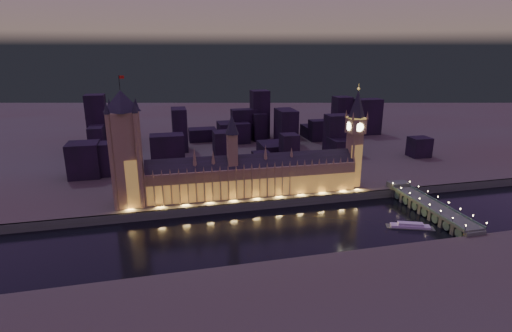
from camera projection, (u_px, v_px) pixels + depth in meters
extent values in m
plane|color=black|center=(266.00, 229.00, 331.09)|extent=(2000.00, 2000.00, 0.00)
cube|color=#503E32|center=(200.00, 118.00, 813.74)|extent=(2000.00, 960.00, 8.00)
cube|color=#44553F|center=(254.00, 206.00, 368.08)|extent=(2000.00, 2.50, 8.00)
cube|color=#937050|center=(253.00, 180.00, 383.29)|extent=(200.37, 24.13, 28.00)
cube|color=gold|center=(256.00, 188.00, 375.20)|extent=(200.00, 0.50, 18.00)
cube|color=black|center=(253.00, 163.00, 378.36)|extent=(200.29, 20.40, 16.26)
cube|color=#937050|center=(232.00, 151.00, 370.11)|extent=(9.00, 9.00, 32.00)
cone|color=#23232E|center=(232.00, 124.00, 362.86)|extent=(13.00, 13.00, 18.00)
cube|color=#937050|center=(146.00, 192.00, 351.01)|extent=(1.20, 1.20, 28.00)
cone|color=#937050|center=(144.00, 174.00, 346.64)|extent=(2.00, 2.00, 6.00)
cube|color=#937050|center=(154.00, 192.00, 352.67)|extent=(1.20, 1.20, 28.00)
cone|color=#937050|center=(153.00, 173.00, 348.30)|extent=(2.00, 2.00, 6.00)
cube|color=#937050|center=(163.00, 191.00, 354.33)|extent=(1.20, 1.20, 28.00)
cone|color=#937050|center=(161.00, 173.00, 349.96)|extent=(2.00, 2.00, 6.00)
cube|color=#937050|center=(171.00, 190.00, 355.99)|extent=(1.20, 1.20, 28.00)
cone|color=#937050|center=(170.00, 172.00, 351.62)|extent=(2.00, 2.00, 6.00)
cube|color=#937050|center=(180.00, 190.00, 357.65)|extent=(1.20, 1.20, 28.00)
cone|color=#937050|center=(179.00, 171.00, 353.28)|extent=(2.00, 2.00, 6.00)
cube|color=#937050|center=(188.00, 189.00, 359.31)|extent=(1.20, 1.20, 28.00)
cone|color=#937050|center=(187.00, 171.00, 354.94)|extent=(2.00, 2.00, 6.00)
cube|color=#937050|center=(196.00, 188.00, 360.97)|extent=(1.20, 1.20, 28.00)
cone|color=#937050|center=(195.00, 170.00, 356.60)|extent=(2.00, 2.00, 6.00)
cube|color=#937050|center=(204.00, 188.00, 362.63)|extent=(1.20, 1.20, 28.00)
cone|color=#937050|center=(204.00, 170.00, 358.26)|extent=(2.00, 2.00, 6.00)
cube|color=#937050|center=(213.00, 187.00, 364.29)|extent=(1.20, 1.20, 28.00)
cone|color=#937050|center=(212.00, 169.00, 359.92)|extent=(2.00, 2.00, 6.00)
cube|color=#937050|center=(221.00, 186.00, 365.95)|extent=(1.20, 1.20, 28.00)
cone|color=#937050|center=(220.00, 168.00, 361.58)|extent=(2.00, 2.00, 6.00)
cube|color=#937050|center=(229.00, 186.00, 367.62)|extent=(1.20, 1.20, 28.00)
cone|color=#937050|center=(228.00, 168.00, 363.24)|extent=(2.00, 2.00, 6.00)
cube|color=#937050|center=(236.00, 185.00, 369.28)|extent=(1.20, 1.20, 28.00)
cone|color=#937050|center=(236.00, 167.00, 364.91)|extent=(2.00, 2.00, 6.00)
cube|color=#937050|center=(244.00, 184.00, 370.94)|extent=(1.20, 1.20, 28.00)
cone|color=#937050|center=(244.00, 167.00, 366.57)|extent=(2.00, 2.00, 6.00)
cube|color=#937050|center=(252.00, 184.00, 372.60)|extent=(1.20, 1.20, 28.00)
cone|color=#937050|center=(252.00, 166.00, 368.23)|extent=(2.00, 2.00, 6.00)
cube|color=#937050|center=(260.00, 183.00, 374.26)|extent=(1.20, 1.20, 28.00)
cone|color=#937050|center=(260.00, 166.00, 369.89)|extent=(2.00, 2.00, 6.00)
cube|color=#937050|center=(267.00, 183.00, 375.92)|extent=(1.20, 1.20, 28.00)
cone|color=#937050|center=(267.00, 165.00, 371.55)|extent=(2.00, 2.00, 6.00)
cube|color=#937050|center=(275.00, 182.00, 377.58)|extent=(1.20, 1.20, 28.00)
cone|color=#937050|center=(275.00, 165.00, 373.21)|extent=(2.00, 2.00, 6.00)
cube|color=#937050|center=(282.00, 181.00, 379.24)|extent=(1.20, 1.20, 28.00)
cone|color=#937050|center=(282.00, 164.00, 374.87)|extent=(2.00, 2.00, 6.00)
cube|color=#937050|center=(290.00, 181.00, 380.90)|extent=(1.20, 1.20, 28.00)
cone|color=#937050|center=(290.00, 164.00, 376.53)|extent=(2.00, 2.00, 6.00)
cube|color=#937050|center=(297.00, 180.00, 382.56)|extent=(1.20, 1.20, 28.00)
cone|color=#937050|center=(297.00, 163.00, 378.19)|extent=(2.00, 2.00, 6.00)
cube|color=#937050|center=(304.00, 180.00, 384.22)|extent=(1.20, 1.20, 28.00)
cone|color=#937050|center=(305.00, 163.00, 379.85)|extent=(2.00, 2.00, 6.00)
cube|color=#937050|center=(312.00, 179.00, 385.88)|extent=(1.20, 1.20, 28.00)
cone|color=#937050|center=(312.00, 162.00, 381.51)|extent=(2.00, 2.00, 6.00)
cube|color=#937050|center=(319.00, 178.00, 387.55)|extent=(1.20, 1.20, 28.00)
cone|color=#937050|center=(319.00, 162.00, 383.17)|extent=(2.00, 2.00, 6.00)
cube|color=#937050|center=(326.00, 178.00, 389.21)|extent=(1.20, 1.20, 28.00)
cone|color=#937050|center=(326.00, 161.00, 384.84)|extent=(2.00, 2.00, 6.00)
cube|color=#937050|center=(333.00, 177.00, 390.87)|extent=(1.20, 1.20, 28.00)
cone|color=#937050|center=(334.00, 161.00, 386.50)|extent=(2.00, 2.00, 6.00)
cube|color=#937050|center=(340.00, 177.00, 392.53)|extent=(1.20, 1.20, 28.00)
cone|color=#937050|center=(341.00, 160.00, 388.16)|extent=(2.00, 2.00, 6.00)
cube|color=#937050|center=(347.00, 176.00, 394.19)|extent=(1.20, 1.20, 28.00)
cone|color=#937050|center=(348.00, 160.00, 389.82)|extent=(2.00, 2.00, 6.00)
cube|color=#937050|center=(354.00, 176.00, 395.85)|extent=(1.20, 1.20, 28.00)
cone|color=#937050|center=(355.00, 159.00, 391.48)|extent=(2.00, 2.00, 6.00)
cone|color=#937050|center=(194.00, 156.00, 363.13)|extent=(4.40, 4.40, 18.00)
cone|color=#937050|center=(213.00, 157.00, 367.52)|extent=(4.40, 4.40, 14.00)
cone|color=#937050|center=(266.00, 153.00, 378.44)|extent=(4.40, 4.40, 16.00)
cone|color=#937050|center=(292.00, 153.00, 384.85)|extent=(4.40, 4.40, 12.00)
cube|color=#937050|center=(127.00, 159.00, 349.57)|extent=(25.42, 25.42, 84.33)
cube|color=gold|center=(128.00, 185.00, 344.99)|extent=(22.00, 0.50, 44.00)
cone|color=#23232E|center=(121.00, 101.00, 334.73)|extent=(31.68, 31.68, 18.00)
cylinder|color=black|center=(119.00, 83.00, 330.38)|extent=(0.50, 0.50, 12.00)
cube|color=#B71A0F|center=(122.00, 77.00, 329.57)|extent=(4.00, 0.15, 2.50)
cylinder|color=#937050|center=(112.00, 164.00, 336.87)|extent=(4.40, 4.40, 84.33)
cone|color=#23232E|center=(106.00, 108.00, 323.19)|extent=(5.20, 5.20, 10.00)
cylinder|color=#937050|center=(115.00, 157.00, 357.34)|extent=(4.40, 4.40, 84.33)
cone|color=#23232E|center=(109.00, 104.00, 343.66)|extent=(5.20, 5.20, 10.00)
cylinder|color=#937050|center=(139.00, 162.00, 341.80)|extent=(4.40, 4.40, 84.33)
cone|color=#23232E|center=(134.00, 107.00, 328.12)|extent=(5.20, 5.20, 10.00)
cylinder|color=#937050|center=(140.00, 155.00, 362.27)|extent=(4.40, 4.40, 84.33)
cone|color=#23232E|center=(136.00, 103.00, 348.59)|extent=(5.20, 5.20, 10.00)
cube|color=#937050|center=(353.00, 160.00, 402.76)|extent=(13.56, 13.56, 54.61)
cube|color=gold|center=(356.00, 166.00, 398.53)|extent=(12.00, 0.50, 44.00)
cube|color=#937050|center=(356.00, 126.00, 392.70)|extent=(15.00, 15.00, 14.79)
cube|color=#F2C64C|center=(356.00, 118.00, 390.38)|extent=(15.75, 15.75, 1.20)
cone|color=#23232E|center=(357.00, 104.00, 386.43)|extent=(18.00, 18.00, 26.00)
sphere|color=#F2C64C|center=(359.00, 89.00, 382.23)|extent=(2.80, 2.80, 2.80)
cylinder|color=#F2C64C|center=(359.00, 86.00, 381.50)|extent=(0.40, 0.40, 5.00)
cylinder|color=#FFF2BF|center=(360.00, 127.00, 385.48)|extent=(8.40, 0.50, 8.40)
cylinder|color=#FFF2BF|center=(352.00, 124.00, 399.91)|extent=(8.40, 0.50, 8.40)
cylinder|color=#FFF2BF|center=(349.00, 126.00, 390.96)|extent=(0.50, 8.40, 8.40)
cylinder|color=#FFF2BF|center=(363.00, 125.00, 394.43)|extent=(0.50, 8.40, 8.40)
cone|color=#937050|center=(353.00, 116.00, 380.73)|extent=(2.60, 2.60, 8.00)
cone|color=#937050|center=(346.00, 113.00, 394.69)|extent=(2.60, 2.60, 8.00)
cone|color=#937050|center=(367.00, 115.00, 384.09)|extent=(2.60, 2.60, 8.00)
cone|color=#937050|center=(360.00, 113.00, 398.05)|extent=(2.60, 2.60, 8.00)
cube|color=#44553F|center=(433.00, 206.00, 352.84)|extent=(19.72, 100.00, 1.60)
cube|color=#406646|center=(424.00, 206.00, 350.32)|extent=(0.80, 100.00, 1.60)
cube|color=#406646|center=(443.00, 204.00, 354.56)|extent=(0.80, 100.00, 1.60)
cube|color=#44553F|center=(398.00, 187.00, 404.23)|extent=(19.72, 12.00, 9.50)
cube|color=#44553F|center=(474.00, 237.00, 307.82)|extent=(17.75, 4.00, 9.50)
cylinder|color=black|center=(465.00, 228.00, 303.27)|extent=(0.30, 0.30, 4.40)
sphere|color=#FFD88C|center=(466.00, 225.00, 302.61)|extent=(1.00, 1.00, 1.00)
cylinder|color=black|center=(486.00, 226.00, 307.52)|extent=(0.30, 0.30, 4.40)
sphere|color=#FFD88C|center=(487.00, 223.00, 306.85)|extent=(1.00, 1.00, 1.00)
cube|color=#44553F|center=(461.00, 229.00, 321.11)|extent=(17.75, 4.00, 9.50)
cylinder|color=black|center=(452.00, 221.00, 316.57)|extent=(0.30, 0.30, 4.40)
sphere|color=#FFD88C|center=(453.00, 218.00, 315.90)|extent=(1.00, 1.00, 1.00)
cylinder|color=black|center=(473.00, 218.00, 320.81)|extent=(0.30, 0.30, 4.40)
sphere|color=#FFD88C|center=(473.00, 216.00, 320.14)|extent=(1.00, 1.00, 1.00)
cube|color=#44553F|center=(449.00, 222.00, 334.40)|extent=(17.75, 4.00, 9.50)
cylinder|color=black|center=(440.00, 213.00, 329.86)|extent=(0.30, 0.30, 4.40)
sphere|color=#FFD88C|center=(441.00, 211.00, 329.19)|extent=(1.00, 1.00, 1.00)
cylinder|color=black|center=(460.00, 211.00, 334.10)|extent=(0.30, 0.30, 4.40)
sphere|color=#FFD88C|center=(460.00, 209.00, 333.43)|extent=(1.00, 1.00, 1.00)
cube|color=#44553F|center=(438.00, 215.00, 347.69)|extent=(17.75, 4.00, 9.50)
cylinder|color=black|center=(429.00, 207.00, 343.15)|extent=(0.30, 0.30, 4.40)
sphere|color=#FFD88C|center=(430.00, 204.00, 342.48)|extent=(1.00, 1.00, 1.00)
cylinder|color=black|center=(448.00, 205.00, 347.39)|extent=(0.30, 0.30, 4.40)
sphere|color=#FFD88C|center=(449.00, 203.00, 346.72)|extent=(1.00, 1.00, 1.00)
cube|color=#44553F|center=(427.00, 209.00, 360.98)|extent=(17.75, 4.00, 9.50)
cylinder|color=black|center=(419.00, 201.00, 356.44)|extent=(0.30, 0.30, 4.40)
sphere|color=#FFD88C|center=(420.00, 199.00, 355.77)|extent=(1.00, 1.00, 1.00)
cylinder|color=black|center=(438.00, 199.00, 360.68)|extent=(0.30, 0.30, 4.40)
sphere|color=#FFD88C|center=(438.00, 197.00, 360.02)|extent=(1.00, 1.00, 1.00)
cube|color=#44553F|center=(418.00, 203.00, 374.27)|extent=(17.75, 4.00, 9.50)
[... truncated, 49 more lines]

